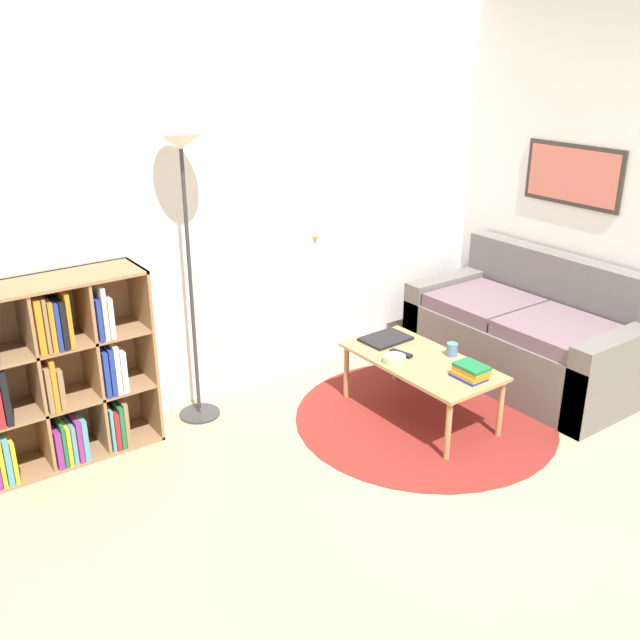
% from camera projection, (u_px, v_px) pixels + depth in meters
% --- Properties ---
extents(ground_plane, '(14.00, 14.00, 0.00)m').
position_uv_depth(ground_plane, '(506.00, 557.00, 3.39)').
color(ground_plane, tan).
extents(wall_back, '(7.08, 0.11, 2.60)m').
position_uv_depth(wall_back, '(249.00, 203.00, 4.66)').
color(wall_back, silver).
rests_on(wall_back, ground_plane).
extents(wall_right, '(0.08, 5.30, 2.60)m').
position_uv_depth(wall_right, '(594.00, 193.00, 4.90)').
color(wall_right, silver).
rests_on(wall_right, ground_plane).
extents(rug, '(1.68, 1.68, 0.01)m').
position_uv_depth(rug, '(425.00, 417.00, 4.63)').
color(rug, maroon).
rests_on(rug, ground_plane).
extents(bookshelf, '(0.99, 0.34, 1.09)m').
position_uv_depth(bookshelf, '(56.00, 375.00, 4.01)').
color(bookshelf, '#936B47').
rests_on(bookshelf, ground_plane).
extents(floor_lamp, '(0.29, 0.29, 1.81)m').
position_uv_depth(floor_lamp, '(184.00, 187.00, 4.11)').
color(floor_lamp, '#333333').
rests_on(floor_lamp, ground_plane).
extents(couch, '(0.85, 1.62, 0.86)m').
position_uv_depth(couch, '(530.00, 337.00, 5.12)').
color(couch, '#66605B').
rests_on(couch, ground_plane).
extents(coffee_table, '(0.53, 1.04, 0.40)m').
position_uv_depth(coffee_table, '(421.00, 365.00, 4.53)').
color(coffee_table, '#AD7F51').
rests_on(coffee_table, ground_plane).
extents(laptop, '(0.33, 0.24, 0.02)m').
position_uv_depth(laptop, '(386.00, 339.00, 4.80)').
color(laptop, black).
rests_on(laptop, coffee_table).
extents(bowl, '(0.14, 0.14, 0.05)m').
position_uv_depth(bowl, '(394.00, 359.00, 4.46)').
color(bowl, '#9ED193').
rests_on(bowl, coffee_table).
extents(book_stack_on_table, '(0.16, 0.20, 0.09)m').
position_uv_depth(book_stack_on_table, '(471.00, 371.00, 4.25)').
color(book_stack_on_table, navy).
rests_on(book_stack_on_table, coffee_table).
extents(cup, '(0.07, 0.07, 0.08)m').
position_uv_depth(cup, '(452.00, 349.00, 4.55)').
color(cup, teal).
rests_on(cup, coffee_table).
extents(remote, '(0.08, 0.16, 0.02)m').
position_uv_depth(remote, '(401.00, 354.00, 4.57)').
color(remote, black).
rests_on(remote, coffee_table).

